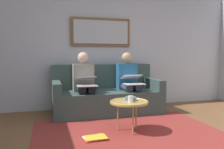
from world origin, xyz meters
TOP-DOWN VIEW (x-y plane):
  - wall_rear at (0.00, -2.60)m, footprint 6.00×0.12m
  - area_rug at (0.00, -0.85)m, footprint 2.60×1.80m
  - couch at (0.00, -2.12)m, footprint 1.99×0.90m
  - framed_mirror at (0.00, -2.51)m, footprint 1.22×0.05m
  - coffee_table at (-0.02, -0.90)m, footprint 0.54×0.54m
  - cup at (-0.02, -0.84)m, footprint 0.07×0.07m
  - bowl at (-0.07, -0.97)m, footprint 0.17×0.17m
  - person_left at (-0.43, -2.05)m, footprint 0.38×0.58m
  - laptop_white at (-0.43, -1.82)m, footprint 0.35×0.39m
  - person_right at (0.43, -2.05)m, footprint 0.38×0.58m
  - laptop_silver at (0.43, -1.81)m, footprint 0.34×0.38m
  - magazine_stack at (0.50, -0.73)m, footprint 0.31×0.26m

SIDE VIEW (x-z plane):
  - area_rug at x=0.00m, z-range 0.00..0.01m
  - magazine_stack at x=0.50m, z-range 0.00..0.04m
  - couch at x=0.00m, z-range -0.14..0.76m
  - coffee_table at x=-0.02m, z-range 0.20..0.64m
  - bowl at x=-0.07m, z-range 0.43..0.48m
  - cup at x=-0.02m, z-range 0.43..0.52m
  - person_left at x=-0.43m, z-range 0.04..1.18m
  - person_right at x=0.43m, z-range 0.04..1.18m
  - laptop_white at x=-0.43m, z-range 0.55..0.72m
  - laptop_silver at x=0.43m, z-range 0.56..0.72m
  - wall_rear at x=0.00m, z-range 0.00..2.60m
  - framed_mirror at x=0.00m, z-range 1.27..1.83m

